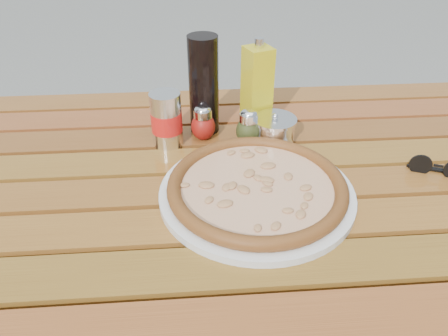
{
  "coord_description": "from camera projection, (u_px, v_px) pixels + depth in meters",
  "views": [
    {
      "loc": [
        -0.05,
        -0.67,
        1.25
      ],
      "look_at": [
        0.0,
        0.02,
        0.78
      ],
      "focal_mm": 35.0,
      "sensor_mm": 36.0,
      "label": 1
    }
  ],
  "objects": [
    {
      "name": "dark_bottle",
      "position": [
        204.0,
        85.0,
        0.96
      ],
      "size": [
        0.08,
        0.08,
        0.22
      ],
      "primitive_type": "cylinder",
      "rotation": [
        0.0,
        0.0,
        0.34
      ],
      "color": "black",
      "rests_on": "table"
    },
    {
      "name": "table",
      "position": [
        225.0,
        217.0,
        0.88
      ],
      "size": [
        1.4,
        0.9,
        0.75
      ],
      "color": "#341A0C",
      "rests_on": "ground"
    },
    {
      "name": "pizza",
      "position": [
        257.0,
        186.0,
        0.8
      ],
      "size": [
        0.37,
        0.37,
        0.03
      ],
      "rotation": [
        0.0,
        0.0,
        -0.12
      ],
      "color": "#FBDCB3",
      "rests_on": "plate"
    },
    {
      "name": "pepper_shaker",
      "position": [
        203.0,
        123.0,
        0.97
      ],
      "size": [
        0.07,
        0.07,
        0.08
      ],
      "rotation": [
        0.0,
        0.0,
        0.4
      ],
      "color": "#A01A12",
      "rests_on": "table"
    },
    {
      "name": "parmesan_tin",
      "position": [
        274.0,
        130.0,
        0.96
      ],
      "size": [
        0.13,
        0.13,
        0.07
      ],
      "rotation": [
        0.0,
        0.0,
        -0.38
      ],
      "color": "white",
      "rests_on": "table"
    },
    {
      "name": "plate",
      "position": [
        257.0,
        193.0,
        0.81
      ],
      "size": [
        0.41,
        0.41,
        0.01
      ],
      "primitive_type": "cylinder",
      "rotation": [
        0.0,
        0.0,
        -0.16
      ],
      "color": "silver",
      "rests_on": "table"
    },
    {
      "name": "olive_oil_cruet",
      "position": [
        257.0,
        88.0,
        0.98
      ],
      "size": [
        0.07,
        0.07,
        0.21
      ],
      "rotation": [
        0.0,
        0.0,
        0.38
      ],
      "color": "gold",
      "rests_on": "table"
    },
    {
      "name": "soda_can",
      "position": [
        167.0,
        120.0,
        0.94
      ],
      "size": [
        0.08,
        0.08,
        0.12
      ],
      "rotation": [
        0.0,
        0.0,
        0.3
      ],
      "color": "silver",
      "rests_on": "table"
    },
    {
      "name": "oregano_shaker",
      "position": [
        248.0,
        128.0,
        0.95
      ],
      "size": [
        0.07,
        0.07,
        0.08
      ],
      "rotation": [
        0.0,
        0.0,
        -0.25
      ],
      "color": "#3B421A",
      "rests_on": "table"
    },
    {
      "name": "sunglasses",
      "position": [
        437.0,
        168.0,
        0.86
      ],
      "size": [
        0.11,
        0.06,
        0.04
      ],
      "rotation": [
        0.0,
        0.0,
        -0.4
      ],
      "color": "black",
      "rests_on": "table"
    }
  ]
}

